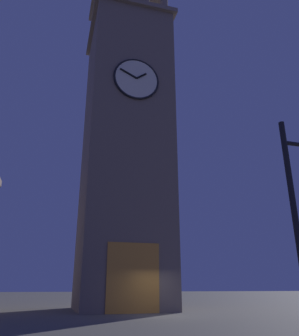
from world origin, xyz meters
TOP-DOWN VIEW (x-y plane):
  - ground_plane at (0.00, 0.00)m, footprint 200.00×200.00m
  - clocktower at (1.23, -5.38)m, footprint 6.68×7.51m

SIDE VIEW (x-z plane):
  - ground_plane at x=0.00m, z-range 0.00..0.00m
  - clocktower at x=1.23m, z-range -3.12..27.21m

